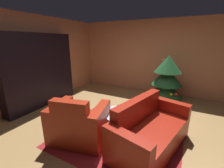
# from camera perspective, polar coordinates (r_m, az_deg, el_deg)

# --- Properties ---
(ground_plane) EXTENTS (6.77, 6.77, 0.00)m
(ground_plane) POSITION_cam_1_polar(r_m,az_deg,el_deg) (3.30, 5.18, -16.92)
(ground_plane) COLOR #9A7645
(wall_back) EXTENTS (5.76, 0.06, 2.50)m
(wall_back) POSITION_cam_1_polar(r_m,az_deg,el_deg) (5.43, 16.86, 9.83)
(wall_back) COLOR tan
(wall_back) RESTS_ON ground
(wall_left) EXTENTS (0.06, 5.55, 2.50)m
(wall_left) POSITION_cam_1_polar(r_m,az_deg,el_deg) (4.67, -28.97, 7.53)
(wall_left) COLOR tan
(wall_left) RESTS_ON ground
(area_rug) EXTENTS (2.30, 1.93, 0.01)m
(area_rug) POSITION_cam_1_polar(r_m,az_deg,el_deg) (3.09, 2.51, -19.37)
(area_rug) COLOR maroon
(area_rug) RESTS_ON ground
(bookshelf_unit) EXTENTS (0.33, 2.12, 2.01)m
(bookshelf_unit) POSITION_cam_1_polar(r_m,az_deg,el_deg) (4.64, -24.72, 4.55)
(bookshelf_unit) COLOR black
(bookshelf_unit) RESTS_ON ground
(armchair_red) EXTENTS (1.14, 0.99, 0.90)m
(armchair_red) POSITION_cam_1_polar(r_m,az_deg,el_deg) (2.90, -12.67, -14.77)
(armchair_red) COLOR maroon
(armchair_red) RESTS_ON ground
(couch_red) EXTENTS (1.14, 1.77, 0.85)m
(couch_red) POSITION_cam_1_polar(r_m,az_deg,el_deg) (2.75, 14.29, -17.41)
(couch_red) COLOR maroon
(couch_red) RESTS_ON ground
(coffee_table) EXTENTS (0.76, 0.76, 0.45)m
(coffee_table) POSITION_cam_1_polar(r_m,az_deg,el_deg) (2.96, 4.26, -11.83)
(coffee_table) COLOR black
(coffee_table) RESTS_ON ground
(book_stack_on_table) EXTENTS (0.21, 0.17, 0.12)m
(book_stack_on_table) POSITION_cam_1_polar(r_m,az_deg,el_deg) (2.93, 4.95, -9.93)
(book_stack_on_table) COLOR #D3B551
(book_stack_on_table) RESTS_ON coffee_table
(bottle_on_table) EXTENTS (0.07, 0.07, 0.26)m
(bottle_on_table) POSITION_cam_1_polar(r_m,az_deg,el_deg) (2.73, 2.33, -11.04)
(bottle_on_table) COLOR navy
(bottle_on_table) RESTS_ON coffee_table
(decorated_tree) EXTENTS (0.98, 0.98, 1.41)m
(decorated_tree) POSITION_cam_1_polar(r_m,az_deg,el_deg) (4.66, 20.39, 1.98)
(decorated_tree) COLOR brown
(decorated_tree) RESTS_ON ground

